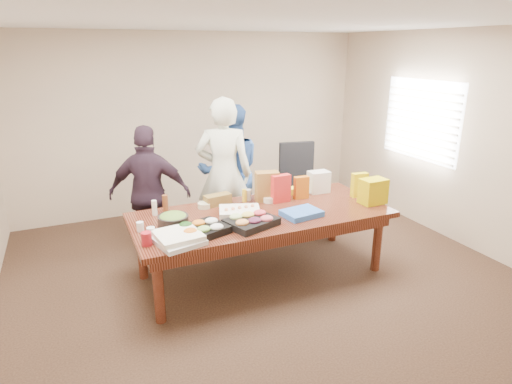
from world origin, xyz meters
name	(u,v)px	position (x,y,z in m)	size (l,w,h in m)	color
floor	(261,274)	(0.00, 0.00, -0.01)	(5.50, 5.00, 0.02)	#47301E
ceiling	(263,20)	(0.00, 0.00, 2.71)	(5.50, 5.00, 0.02)	white
wall_back	(195,123)	(0.00, 2.50, 1.35)	(5.50, 0.04, 2.70)	beige
wall_front	(451,261)	(0.00, -2.50, 1.35)	(5.50, 0.04, 2.70)	beige
wall_right	(455,138)	(2.75, 0.00, 1.35)	(0.04, 5.00, 2.70)	beige
window_panel	(421,120)	(2.72, 0.60, 1.50)	(0.03, 1.40, 1.10)	white
window_blinds	(418,120)	(2.68, 0.60, 1.50)	(0.04, 1.36, 1.00)	beige
conference_table	(262,244)	(0.00, 0.00, 0.38)	(2.80, 1.20, 0.75)	#4C1C0F
office_chair	(304,191)	(1.05, 0.90, 0.59)	(0.60, 0.60, 1.17)	black
person_center	(224,174)	(-0.10, 0.92, 0.96)	(0.70, 0.46, 1.92)	silver
person_right	(230,172)	(0.09, 1.20, 0.89)	(0.87, 0.68, 1.79)	#2E559F
person_left	(150,194)	(-1.03, 0.93, 0.82)	(0.96, 0.40, 1.63)	#2B1B28
veggie_tray	(201,231)	(-0.77, -0.29, 0.79)	(0.47, 0.37, 0.07)	black
fruit_tray	(251,222)	(-0.25, -0.29, 0.79)	(0.48, 0.38, 0.07)	black
sheet_cake	(240,212)	(-0.25, 0.02, 0.79)	(0.43, 0.32, 0.08)	white
salad_bowl	(173,220)	(-0.97, 0.04, 0.80)	(0.31, 0.31, 0.10)	#282422
chip_bag_blue	(302,213)	(0.35, -0.26, 0.78)	(0.40, 0.30, 0.06)	blue
chip_bag_red	(281,189)	(0.35, 0.23, 0.91)	(0.22, 0.09, 0.33)	red
chip_bag_yellow	(359,185)	(1.30, 0.02, 0.90)	(0.19, 0.08, 0.29)	yellow
chip_bag_orange	(301,188)	(0.63, 0.24, 0.88)	(0.17, 0.08, 0.27)	#CB6412
mayo_jar	(248,195)	(0.01, 0.44, 0.81)	(0.08, 0.08, 0.13)	silver
mustard_bottle	(244,196)	(-0.04, 0.40, 0.83)	(0.05, 0.05, 0.15)	yellow
dressing_bottle	(165,204)	(-0.95, 0.45, 0.85)	(0.06, 0.06, 0.19)	brown
ranch_bottle	(154,208)	(-1.08, 0.40, 0.83)	(0.05, 0.05, 0.16)	white
banana_bunch	(296,190)	(0.66, 0.44, 0.79)	(0.22, 0.13, 0.07)	#FFF52D
bread_loaf	(218,200)	(-0.36, 0.43, 0.81)	(0.31, 0.13, 0.12)	brown
kraft_bag	(267,186)	(0.22, 0.34, 0.92)	(0.27, 0.15, 0.35)	olive
red_cup	(147,239)	(-1.30, -0.33, 0.81)	(0.09, 0.09, 0.13)	#B11A27
clear_cup_a	(151,233)	(-1.24, -0.19, 0.81)	(0.08, 0.08, 0.11)	white
clear_cup_b	(140,227)	(-1.30, 0.02, 0.80)	(0.07, 0.07, 0.10)	white
pizza_box_lower	(179,241)	(-1.02, -0.40, 0.77)	(0.40, 0.40, 0.05)	silver
pizza_box_upper	(178,235)	(-1.02, -0.38, 0.82)	(0.40, 0.40, 0.05)	white
plate_a	(304,191)	(0.79, 0.44, 0.76)	(0.23, 0.23, 0.01)	silver
plate_b	(306,190)	(0.84, 0.48, 0.76)	(0.24, 0.24, 0.02)	silver
dip_bowl_a	(269,199)	(0.23, 0.28, 0.78)	(0.16, 0.16, 0.06)	#F9E9C7
dip_bowl_b	(204,205)	(-0.53, 0.40, 0.78)	(0.15, 0.15, 0.06)	beige
grocery_bag_white	(319,182)	(0.94, 0.36, 0.88)	(0.25, 0.18, 0.27)	white
grocery_bag_yellow	(373,191)	(1.30, -0.24, 0.89)	(0.29, 0.20, 0.29)	#DFCA04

